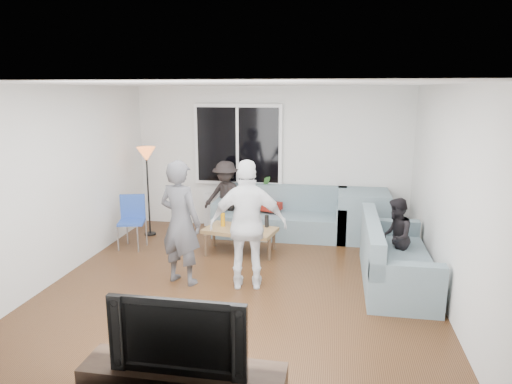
% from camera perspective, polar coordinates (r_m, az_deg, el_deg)
% --- Properties ---
extents(floor, '(5.00, 5.50, 0.04)m').
position_cam_1_polar(floor, '(6.23, -1.90, -11.72)').
color(floor, '#56351C').
rests_on(floor, ground).
extents(ceiling, '(5.00, 5.50, 0.04)m').
position_cam_1_polar(ceiling, '(5.68, -2.09, 13.33)').
color(ceiling, white).
rests_on(ceiling, ground).
extents(wall_back, '(5.00, 0.04, 2.60)m').
position_cam_1_polar(wall_back, '(8.50, 1.86, 4.14)').
color(wall_back, silver).
rests_on(wall_back, ground).
extents(wall_front, '(5.00, 0.04, 2.60)m').
position_cam_1_polar(wall_front, '(3.27, -12.17, -10.02)').
color(wall_front, silver).
rests_on(wall_front, ground).
extents(wall_left, '(0.04, 5.50, 2.60)m').
position_cam_1_polar(wall_left, '(6.79, -23.28, 0.98)').
color(wall_left, silver).
rests_on(wall_left, ground).
extents(wall_right, '(0.04, 5.50, 2.60)m').
position_cam_1_polar(wall_right, '(5.85, 22.93, -0.71)').
color(wall_right, silver).
rests_on(wall_right, ground).
extents(window_frame, '(1.62, 0.06, 1.47)m').
position_cam_1_polar(window_frame, '(8.50, -2.23, 5.83)').
color(window_frame, white).
rests_on(window_frame, wall_back).
extents(window_glass, '(1.50, 0.02, 1.35)m').
position_cam_1_polar(window_glass, '(8.46, -2.29, 5.80)').
color(window_glass, black).
rests_on(window_glass, window_frame).
extents(window_mullion, '(0.05, 0.03, 1.35)m').
position_cam_1_polar(window_mullion, '(8.45, -2.30, 5.79)').
color(window_mullion, white).
rests_on(window_mullion, window_frame).
extents(radiator, '(1.30, 0.12, 0.62)m').
position_cam_1_polar(radiator, '(8.69, -2.22, -2.35)').
color(radiator, silver).
rests_on(radiator, floor).
extents(potted_plant, '(0.24, 0.21, 0.38)m').
position_cam_1_polar(potted_plant, '(8.46, 1.14, 0.72)').
color(potted_plant, '#346829').
rests_on(potted_plant, radiator).
extents(vase, '(0.22, 0.22, 0.18)m').
position_cam_1_polar(vase, '(8.62, -3.79, 0.24)').
color(vase, silver).
rests_on(vase, radiator).
extents(sofa_back_section, '(2.30, 0.85, 0.85)m').
position_cam_1_polar(sofa_back_section, '(8.17, 2.97, -2.50)').
color(sofa_back_section, slate).
rests_on(sofa_back_section, floor).
extents(sofa_right_section, '(2.00, 0.85, 0.85)m').
position_cam_1_polar(sofa_right_section, '(6.46, 16.98, -7.15)').
color(sofa_right_section, slate).
rests_on(sofa_right_section, floor).
extents(sofa_corner, '(0.85, 0.85, 0.85)m').
position_cam_1_polar(sofa_corner, '(8.13, 13.00, -2.89)').
color(sofa_corner, slate).
rests_on(sofa_corner, floor).
extents(cushion_yellow, '(0.41, 0.36, 0.14)m').
position_cam_1_polar(cushion_yellow, '(8.21, -0.98, -1.79)').
color(cushion_yellow, '#BB901B').
rests_on(cushion_yellow, sofa_back_section).
extents(cushion_red, '(0.44, 0.40, 0.13)m').
position_cam_1_polar(cushion_red, '(8.23, 1.73, -1.77)').
color(cushion_red, maroon).
rests_on(cushion_red, sofa_back_section).
extents(coffee_table, '(1.19, 0.79, 0.40)m').
position_cam_1_polar(coffee_table, '(7.36, -1.95, -6.01)').
color(coffee_table, '#A4874F').
rests_on(coffee_table, floor).
extents(pitcher, '(0.17, 0.17, 0.17)m').
position_cam_1_polar(pitcher, '(7.34, -1.52, -3.74)').
color(pitcher, maroon).
rests_on(pitcher, coffee_table).
extents(side_chair, '(0.49, 0.49, 0.86)m').
position_cam_1_polar(side_chair, '(7.77, -15.06, -3.66)').
color(side_chair, '#2546A2').
rests_on(side_chair, floor).
extents(floor_lamp, '(0.32, 0.32, 1.56)m').
position_cam_1_polar(floor_lamp, '(8.33, -13.13, -0.01)').
color(floor_lamp, orange).
rests_on(floor_lamp, floor).
extents(player_left, '(0.70, 0.57, 1.66)m').
position_cam_1_polar(player_left, '(6.16, -9.29, -3.73)').
color(player_left, '#47474B').
rests_on(player_left, floor).
extents(player_right, '(1.04, 0.56, 1.69)m').
position_cam_1_polar(player_right, '(5.93, -0.95, -4.09)').
color(player_right, white).
rests_on(player_right, floor).
extents(spectator_right, '(0.49, 0.59, 1.10)m').
position_cam_1_polar(spectator_right, '(6.67, 16.78, -5.37)').
color(spectator_right, black).
rests_on(spectator_right, floor).
extents(spectator_back, '(0.94, 0.68, 1.30)m').
position_cam_1_polar(spectator_back, '(8.31, -3.72, -0.63)').
color(spectator_back, black).
rests_on(spectator_back, floor).
extents(television, '(1.06, 0.14, 0.61)m').
position_cam_1_polar(television, '(3.72, -9.14, -16.49)').
color(television, black).
rests_on(television, tv_console).
extents(bottle_a, '(0.07, 0.07, 0.21)m').
position_cam_1_polar(bottle_a, '(7.41, -4.11, -3.42)').
color(bottle_a, orange).
rests_on(bottle_a, coffee_table).
extents(bottle_c, '(0.07, 0.07, 0.19)m').
position_cam_1_polar(bottle_c, '(7.42, -1.23, -3.45)').
color(bottle_c, black).
rests_on(bottle_c, coffee_table).
extents(bottle_e, '(0.07, 0.07, 0.19)m').
position_cam_1_polar(bottle_e, '(7.35, 1.33, -3.60)').
color(bottle_e, black).
rests_on(bottle_e, coffee_table).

